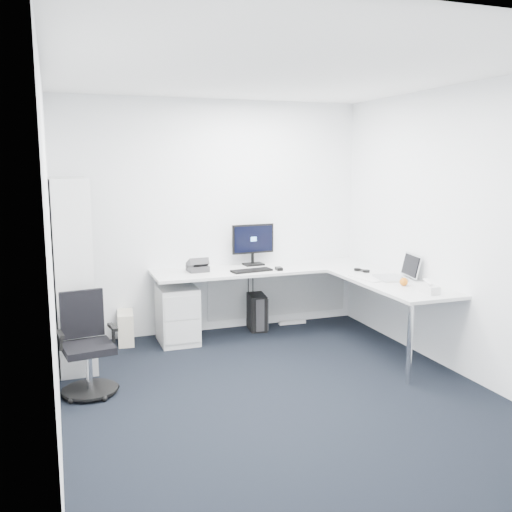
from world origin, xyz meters
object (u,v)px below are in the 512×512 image
object	(u,v)px
task_chair	(88,345)
laptop	(391,267)
monitor	(253,244)
bookshelf	(72,272)
l_desk	(279,307)

from	to	relation	value
task_chair	laptop	xyz separation A→B (m)	(3.07, 0.13, 0.47)
task_chair	laptop	distance (m)	3.11
monitor	bookshelf	bearing A→B (deg)	-170.75
l_desk	laptop	bearing A→B (deg)	-35.38
task_chair	monitor	xyz separation A→B (m)	(1.99, 1.38, 0.59)
l_desk	task_chair	distance (m)	2.25
bookshelf	task_chair	distance (m)	0.99
l_desk	monitor	size ratio (longest dim) A/B	5.11
bookshelf	monitor	xyz separation A→B (m)	(2.06, 0.51, 0.11)
l_desk	bookshelf	world-z (taller)	bookshelf
l_desk	laptop	xyz separation A→B (m)	(0.97, -0.69, 0.52)
l_desk	laptop	world-z (taller)	laptop
l_desk	task_chair	world-z (taller)	task_chair
bookshelf	task_chair	xyz separation A→B (m)	(0.08, -0.87, -0.48)
bookshelf	monitor	bearing A→B (deg)	13.83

